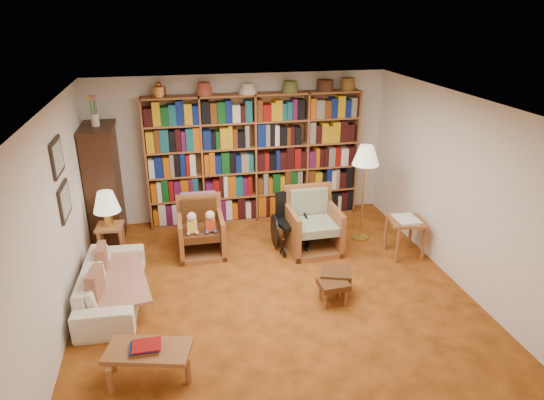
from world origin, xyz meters
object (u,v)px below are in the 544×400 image
object	(u,v)px
wheelchair	(290,222)
floor_lamp	(366,159)
armchair_sage	(312,225)
footstool_a	(336,275)
side_table_papers	(406,226)
sofa	(112,283)
side_table_lamp	(111,235)
armchair_leather	(201,230)
footstool_b	(333,286)
coffee_table	(148,353)

from	to	relation	value
wheelchair	floor_lamp	size ratio (longest dim) A/B	0.56
armchair_sage	floor_lamp	world-z (taller)	floor_lamp
footstool_a	armchair_sage	bearing A→B (deg)	87.31
side_table_papers	footstool_a	xyz separation A→B (m)	(-1.36, -0.81, -0.20)
sofa	side_table_papers	bearing A→B (deg)	-82.57
side_table_papers	footstool_a	world-z (taller)	side_table_papers
armchair_sage	wheelchair	bearing A→B (deg)	160.73
side_table_lamp	armchair_leather	world-z (taller)	armchair_leather
wheelchair	footstool_b	bearing A→B (deg)	-84.64
armchair_leather	wheelchair	bearing A→B (deg)	-4.18
side_table_lamp	coffee_table	world-z (taller)	side_table_lamp
footstool_b	footstool_a	bearing A→B (deg)	63.46
footstool_b	coffee_table	size ratio (longest dim) A/B	0.41
sofa	floor_lamp	bearing A→B (deg)	-72.41
side_table_lamp	side_table_papers	bearing A→B (deg)	-9.99
armchair_leather	side_table_papers	distance (m)	3.09
side_table_papers	coffee_table	bearing A→B (deg)	-153.06
floor_lamp	footstool_b	bearing A→B (deg)	-121.73
side_table_lamp	footstool_b	bearing A→B (deg)	-31.84
sofa	coffee_table	bearing A→B (deg)	-159.58
side_table_lamp	floor_lamp	bearing A→B (deg)	-1.55
sofa	wheelchair	world-z (taller)	wheelchair
floor_lamp	footstool_b	distance (m)	2.24
side_table_lamp	armchair_leather	xyz separation A→B (m)	(1.31, -0.00, -0.05)
armchair_leather	coffee_table	bearing A→B (deg)	-105.22
armchair_leather	floor_lamp	bearing A→B (deg)	-2.33
armchair_leather	footstool_a	bearing A→B (deg)	-43.83
armchair_leather	floor_lamp	world-z (taller)	floor_lamp
side_table_papers	floor_lamp	bearing A→B (deg)	123.69
sofa	side_table_lamp	world-z (taller)	side_table_lamp
side_table_lamp	floor_lamp	xyz separation A→B (m)	(3.86, -0.10, 0.94)
floor_lamp	armchair_sage	bearing A→B (deg)	-172.86
armchair_sage	wheelchair	size ratio (longest dim) A/B	1.08
armchair_sage	coffee_table	xyz separation A→B (m)	(-2.41, -2.43, -0.07)
wheelchair	armchair_sage	bearing A→B (deg)	-19.27
sofa	armchair_leather	size ratio (longest dim) A/B	2.00
sofa	floor_lamp	world-z (taller)	floor_lamp
side_table_papers	sofa	bearing A→B (deg)	-174.83
sofa	footstool_b	size ratio (longest dim) A/B	4.61
floor_lamp	side_table_papers	world-z (taller)	floor_lamp
wheelchair	side_table_papers	xyz separation A→B (m)	(1.62, -0.66, 0.08)
armchair_leather	floor_lamp	size ratio (longest dim) A/B	0.56
armchair_leather	armchair_sage	size ratio (longest dim) A/B	0.92
floor_lamp	footstool_a	distance (m)	2.03
armchair_leather	armchair_sage	distance (m)	1.70
armchair_sage	footstool_b	size ratio (longest dim) A/B	2.51
armchair_sage	footstool_b	xyz separation A→B (m)	(-0.16, -1.55, -0.11)
wheelchair	footstool_b	distance (m)	1.68
footstool_a	armchair_leather	bearing A→B (deg)	136.17
side_table_papers	footstool_a	distance (m)	1.59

